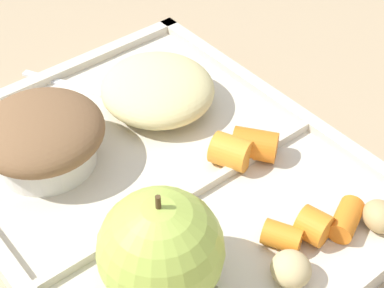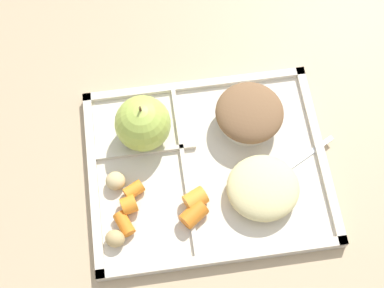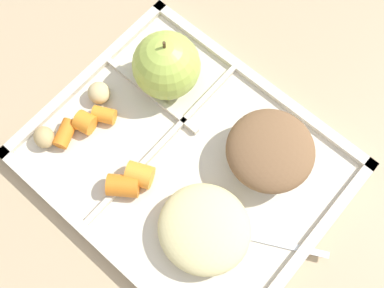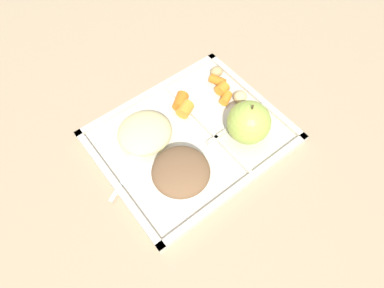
% 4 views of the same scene
% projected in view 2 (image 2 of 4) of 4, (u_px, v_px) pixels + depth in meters
% --- Properties ---
extents(ground, '(6.00, 6.00, 0.00)m').
position_uv_depth(ground, '(208.00, 169.00, 0.89)').
color(ground, tan).
extents(lunch_tray, '(0.36, 0.30, 0.02)m').
position_uv_depth(lunch_tray, '(207.00, 168.00, 0.89)').
color(lunch_tray, beige).
rests_on(lunch_tray, ground).
extents(green_apple, '(0.08, 0.08, 0.09)m').
position_uv_depth(green_apple, '(143.00, 124.00, 0.86)').
color(green_apple, '#A8C14C').
rests_on(green_apple, lunch_tray).
extents(bran_muffin, '(0.10, 0.10, 0.05)m').
position_uv_depth(bran_muffin, '(249.00, 114.00, 0.89)').
color(bran_muffin, silver).
rests_on(bran_muffin, lunch_tray).
extents(carrot_slice_diagonal, '(0.03, 0.04, 0.02)m').
position_uv_depth(carrot_slice_diagonal, '(124.00, 224.00, 0.84)').
color(carrot_slice_diagonal, orange).
rests_on(carrot_slice_diagonal, lunch_tray).
extents(carrot_slice_back, '(0.03, 0.03, 0.03)m').
position_uv_depth(carrot_slice_back, '(129.00, 205.00, 0.84)').
color(carrot_slice_back, orange).
rests_on(carrot_slice_back, lunch_tray).
extents(carrot_slice_center, '(0.05, 0.04, 0.03)m').
position_uv_depth(carrot_slice_center, '(194.00, 214.00, 0.84)').
color(carrot_slice_center, orange).
rests_on(carrot_slice_center, lunch_tray).
extents(carrot_slice_large, '(0.04, 0.04, 0.03)m').
position_uv_depth(carrot_slice_large, '(195.00, 199.00, 0.85)').
color(carrot_slice_large, orange).
rests_on(carrot_slice_large, lunch_tray).
extents(carrot_slice_near_corner, '(0.03, 0.03, 0.02)m').
position_uv_depth(carrot_slice_near_corner, '(134.00, 190.00, 0.86)').
color(carrot_slice_near_corner, orange).
rests_on(carrot_slice_near_corner, lunch_tray).
extents(potato_chunk_small, '(0.03, 0.03, 0.02)m').
position_uv_depth(potato_chunk_small, '(116.00, 181.00, 0.86)').
color(potato_chunk_small, tan).
rests_on(potato_chunk_small, lunch_tray).
extents(potato_chunk_browned, '(0.04, 0.03, 0.02)m').
position_uv_depth(potato_chunk_browned, '(115.00, 239.00, 0.82)').
color(potato_chunk_browned, tan).
rests_on(potato_chunk_browned, lunch_tray).
extents(egg_noodle_pile, '(0.11, 0.10, 0.04)m').
position_uv_depth(egg_noodle_pile, '(263.00, 188.00, 0.85)').
color(egg_noodle_pile, beige).
rests_on(egg_noodle_pile, lunch_tray).
extents(meatball_center, '(0.04, 0.04, 0.04)m').
position_uv_depth(meatball_center, '(261.00, 193.00, 0.85)').
color(meatball_center, brown).
rests_on(meatball_center, lunch_tray).
extents(meatball_back, '(0.03, 0.03, 0.03)m').
position_uv_depth(meatball_back, '(248.00, 188.00, 0.85)').
color(meatball_back, brown).
rests_on(meatball_back, lunch_tray).
extents(plastic_fork, '(0.14, 0.08, 0.00)m').
position_uv_depth(plastic_fork, '(289.00, 171.00, 0.88)').
color(plastic_fork, silver).
rests_on(plastic_fork, lunch_tray).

